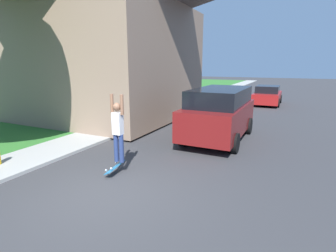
# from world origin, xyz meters

# --- Properties ---
(ground_plane) EXTENTS (120.00, 120.00, 0.00)m
(ground_plane) POSITION_xyz_m (0.00, 0.00, 0.00)
(ground_plane) COLOR #333335
(lawn) EXTENTS (10.00, 80.00, 0.08)m
(lawn) POSITION_xyz_m (-8.00, 6.00, 0.04)
(lawn) COLOR #2D6B28
(lawn) RESTS_ON ground_plane
(sidewalk) EXTENTS (1.80, 80.00, 0.10)m
(sidewalk) POSITION_xyz_m (-3.60, 6.00, 0.05)
(sidewalk) COLOR #9E9E99
(sidewalk) RESTS_ON ground_plane
(house) EXTENTS (11.69, 9.01, 8.32)m
(house) POSITION_xyz_m (-7.16, 7.72, 4.39)
(house) COLOR #89705B
(house) RESTS_ON lawn
(suv_parked) EXTENTS (2.12, 4.53, 2.02)m
(suv_parked) POSITION_xyz_m (1.13, 5.64, 1.08)
(suv_parked) COLOR maroon
(suv_parked) RESTS_ON ground_plane
(car_down_street) EXTENTS (1.91, 4.01, 1.40)m
(car_down_street) POSITION_xyz_m (1.90, 16.41, 0.68)
(car_down_street) COLOR maroon
(car_down_street) RESTS_ON ground_plane
(skateboarder) EXTENTS (0.41, 0.22, 1.85)m
(skateboarder) POSITION_xyz_m (-0.43, 1.15, 1.27)
(skateboarder) COLOR navy
(skateboarder) RESTS_ON ground_plane
(skateboard) EXTENTS (0.26, 0.78, 0.25)m
(skateboard) POSITION_xyz_m (-0.49, 1.01, 0.20)
(skateboard) COLOR #236B99
(skateboard) RESTS_ON ground_plane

